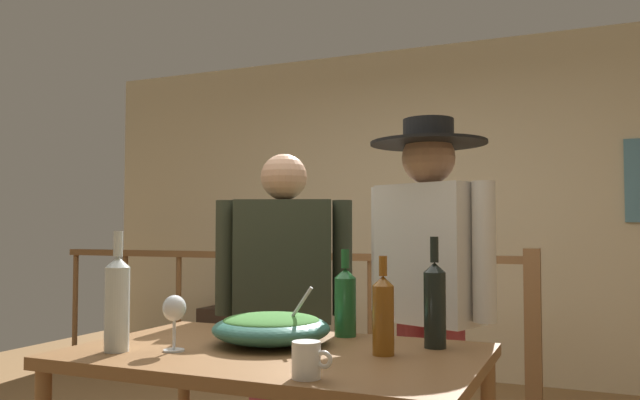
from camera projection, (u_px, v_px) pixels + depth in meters
name	position (u px, v px, depth m)	size (l,w,h in m)	color
back_wall	(423.00, 209.00, 5.21)	(6.16, 0.10, 2.71)	beige
stair_railing	(332.00, 302.00, 4.49)	(3.85, 0.10, 1.07)	brown
tv_console	(253.00, 338.00, 5.39)	(0.90, 0.40, 0.51)	#38281E
flat_screen_tv	(252.00, 281.00, 5.39)	(0.52, 0.12, 0.40)	black
serving_table	(276.00, 374.00, 2.03)	(1.32, 0.82, 0.80)	brown
salad_bowl	(271.00, 327.00, 2.14)	(0.40, 0.40, 0.20)	#337060
wine_glass	(174.00, 311.00, 2.02)	(0.08, 0.08, 0.18)	silver
wine_bottle_green	(345.00, 300.00, 2.30)	(0.08, 0.08, 0.32)	#1E5628
wine_bottle_clear	(117.00, 302.00, 2.02)	(0.08, 0.08, 0.39)	silver
wine_bottle_dark	(435.00, 303.00, 2.08)	(0.07, 0.07, 0.37)	black
wine_bottle_amber	(383.00, 314.00, 1.96)	(0.07, 0.07, 0.31)	brown
mug_white	(307.00, 360.00, 1.64)	(0.11, 0.08, 0.10)	white
person_standing_left	(284.00, 292.00, 2.84)	(0.58, 0.37, 1.53)	#9E3842
person_standing_right	(429.00, 278.00, 2.58)	(0.56, 0.48, 1.64)	#9E3842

